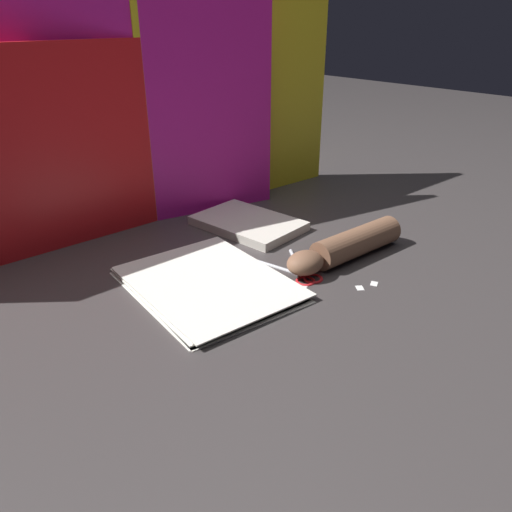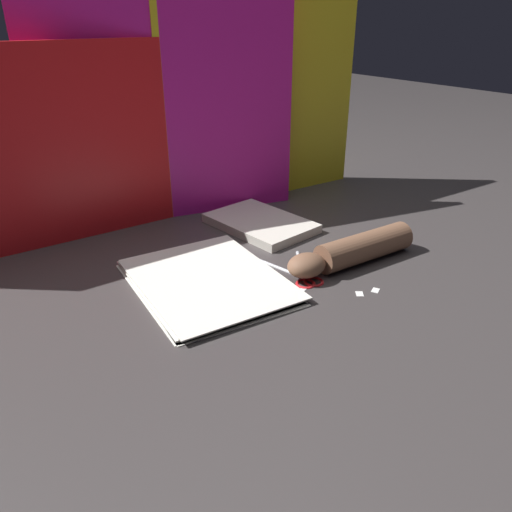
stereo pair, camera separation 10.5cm
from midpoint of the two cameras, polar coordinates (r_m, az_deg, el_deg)
name	(u,v)px [view 1 (the left image)]	position (r m, az deg, el deg)	size (l,w,h in m)	color
ground_plane	(252,270)	(1.12, -3.13, -1.69)	(6.00, 6.00, 0.00)	#3D3838
backdrop_panel_left	(39,154)	(1.27, -25.77, 10.42)	(0.81, 0.03, 0.47)	red
backdrop_panel_center	(152,112)	(1.36, -14.09, 15.61)	(0.69, 0.16, 0.58)	#D81E9E
backdrop_panel_right	(242,102)	(1.52, -3.65, 17.18)	(0.67, 0.03, 0.58)	yellow
paper_stack	(208,283)	(1.07, -8.39, -3.13)	(0.32, 0.39, 0.02)	white
book_closed	(248,223)	(1.34, -3.16, 3.72)	(0.22, 0.30, 0.02)	silver
scissors	(300,272)	(1.11, 2.30, -1.88)	(0.12, 0.18, 0.01)	silver
hand_forearm	(346,246)	(1.17, 7.77, 1.06)	(0.34, 0.08, 0.07)	brown
paper_scrap_near	(374,284)	(1.08, 10.68, -3.19)	(0.02, 0.02, 0.00)	white
paper_scrap_mid	(360,288)	(1.06, 9.03, -3.70)	(0.02, 0.03, 0.00)	white
paper_scrap_far	(303,288)	(1.05, 2.57, -3.72)	(0.03, 0.02, 0.00)	white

